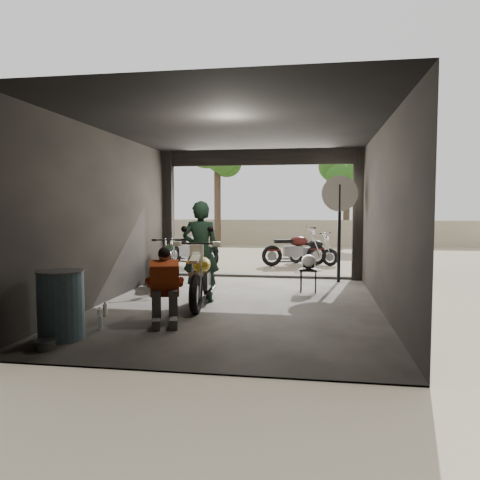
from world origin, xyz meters
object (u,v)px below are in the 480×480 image
(main_bike, at_px, (203,273))
(outside_bike_c, at_px, (312,248))
(stool, at_px, (308,272))
(mechanic, at_px, (165,288))
(left_bike, at_px, (166,261))
(outside_bike_a, at_px, (191,246))
(rider, at_px, (201,252))
(helmet, at_px, (309,262))
(sign_post, at_px, (339,210))
(outside_bike_b, at_px, (294,246))
(oil_drum, at_px, (61,306))

(main_bike, height_order, outside_bike_c, main_bike)
(stool, bearing_deg, mechanic, -124.10)
(left_bike, height_order, outside_bike_a, outside_bike_a)
(left_bike, distance_m, stool, 3.26)
(outside_bike_c, height_order, rider, rider)
(helmet, relative_size, sign_post, 0.13)
(outside_bike_b, distance_m, mechanic, 7.78)
(outside_bike_a, relative_size, stool, 3.58)
(rider, bearing_deg, left_bike, -56.68)
(mechanic, xyz_separation_m, sign_post, (2.79, 4.52, 1.15))
(mechanic, bearing_deg, helmet, 38.54)
(helmet, bearing_deg, sign_post, 79.24)
(main_bike, height_order, helmet, main_bike)
(outside_bike_a, relative_size, sign_post, 0.71)
(rider, relative_size, sign_post, 0.75)
(mechanic, relative_size, sign_post, 0.45)
(outside_bike_b, bearing_deg, rider, 146.89)
(outside_bike_c, height_order, sign_post, sign_post)
(outside_bike_b, relative_size, helmet, 5.45)
(oil_drum, bearing_deg, outside_bike_b, 72.21)
(left_bike, xyz_separation_m, mechanic, (1.13, -3.53, 0.02))
(outside_bike_c, height_order, stool, outside_bike_c)
(mechanic, relative_size, helmet, 3.49)
(main_bike, relative_size, rider, 0.96)
(left_bike, xyz_separation_m, rider, (1.25, -1.75, 0.40))
(mechanic, xyz_separation_m, oil_drum, (-1.13, -0.96, -0.10))
(outside_bike_c, bearing_deg, outside_bike_b, 153.98)
(outside_bike_b, relative_size, outside_bike_c, 1.17)
(outside_bike_c, relative_size, helmet, 4.66)
(outside_bike_a, distance_m, outside_bike_b, 3.16)
(left_bike, height_order, mechanic, mechanic)
(sign_post, bearing_deg, left_bike, -169.40)
(main_bike, bearing_deg, helmet, 38.10)
(helmet, bearing_deg, rider, -129.20)
(main_bike, distance_m, mechanic, 1.49)
(main_bike, distance_m, sign_post, 4.13)
(sign_post, bearing_deg, helmet, -120.29)
(left_bike, bearing_deg, outside_bike_b, 30.45)
(main_bike, distance_m, stool, 2.49)
(outside_bike_b, relative_size, rider, 0.93)
(main_bike, xyz_separation_m, helmet, (1.87, 1.69, 0.04))
(oil_drum, bearing_deg, rider, 65.41)
(left_bike, height_order, rider, rider)
(helmet, bearing_deg, outside_bike_c, 105.40)
(outside_bike_a, xyz_separation_m, helmet, (3.58, -3.79, 0.04))
(outside_bike_b, height_order, helmet, outside_bike_b)
(main_bike, xyz_separation_m, outside_bike_b, (1.39, 6.14, -0.01))
(outside_bike_b, xyz_separation_m, rider, (-1.50, -5.83, 0.35))
(main_bike, bearing_deg, outside_bike_b, 73.38)
(left_bike, bearing_deg, outside_bike_a, 70.15)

